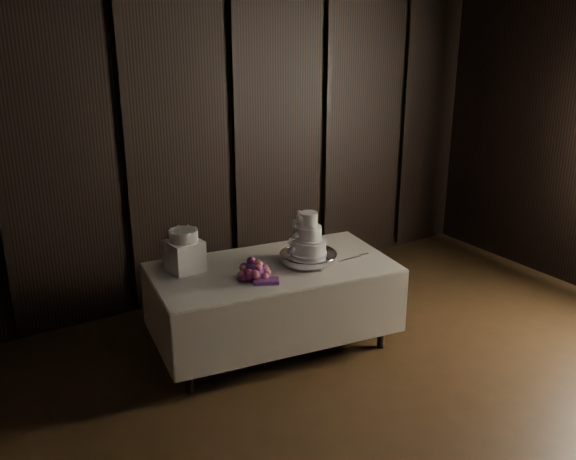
{
  "coord_description": "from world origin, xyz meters",
  "views": [
    {
      "loc": [
        -2.9,
        -2.06,
        2.8
      ],
      "look_at": [
        -0.23,
        2.17,
        1.05
      ],
      "focal_mm": 40.0,
      "sensor_mm": 36.0,
      "label": 1
    }
  ],
  "objects_px": {
    "cake_stand": "(308,258)",
    "bouquet": "(253,271)",
    "display_table": "(273,304)",
    "wedding_cake": "(307,238)",
    "box_pedestal": "(185,255)",
    "small_cake": "(184,236)"
  },
  "relations": [
    {
      "from": "display_table",
      "to": "wedding_cake",
      "type": "height_order",
      "value": "wedding_cake"
    },
    {
      "from": "display_table",
      "to": "small_cake",
      "type": "bearing_deg",
      "value": 162.06
    },
    {
      "from": "bouquet",
      "to": "box_pedestal",
      "type": "bearing_deg",
      "value": 128.69
    },
    {
      "from": "display_table",
      "to": "bouquet",
      "type": "xyz_separation_m",
      "value": [
        -0.27,
        -0.14,
        0.41
      ]
    },
    {
      "from": "small_cake",
      "to": "wedding_cake",
      "type": "bearing_deg",
      "value": -26.05
    },
    {
      "from": "cake_stand",
      "to": "bouquet",
      "type": "relative_size",
      "value": 1.17
    },
    {
      "from": "wedding_cake",
      "to": "bouquet",
      "type": "distance_m",
      "value": 0.55
    },
    {
      "from": "cake_stand",
      "to": "box_pedestal",
      "type": "distance_m",
      "value": 1.02
    },
    {
      "from": "display_table",
      "to": "cake_stand",
      "type": "bearing_deg",
      "value": -11.66
    },
    {
      "from": "bouquet",
      "to": "cake_stand",
      "type": "bearing_deg",
      "value": 4.1
    },
    {
      "from": "cake_stand",
      "to": "small_cake",
      "type": "height_order",
      "value": "small_cake"
    },
    {
      "from": "cake_stand",
      "to": "wedding_cake",
      "type": "relative_size",
      "value": 1.35
    },
    {
      "from": "wedding_cake",
      "to": "box_pedestal",
      "type": "distance_m",
      "value": 1.01
    },
    {
      "from": "wedding_cake",
      "to": "box_pedestal",
      "type": "xyz_separation_m",
      "value": [
        -0.9,
        0.44,
        -0.11
      ]
    },
    {
      "from": "display_table",
      "to": "wedding_cake",
      "type": "relative_size",
      "value": 5.94
    },
    {
      "from": "cake_stand",
      "to": "wedding_cake",
      "type": "height_order",
      "value": "wedding_cake"
    },
    {
      "from": "display_table",
      "to": "bouquet",
      "type": "relative_size",
      "value": 5.15
    },
    {
      "from": "cake_stand",
      "to": "box_pedestal",
      "type": "relative_size",
      "value": 1.86
    },
    {
      "from": "wedding_cake",
      "to": "small_cake",
      "type": "distance_m",
      "value": 1.0
    },
    {
      "from": "box_pedestal",
      "to": "display_table",
      "type": "bearing_deg",
      "value": -26.5
    },
    {
      "from": "cake_stand",
      "to": "display_table",
      "type": "bearing_deg",
      "value": 159.78
    },
    {
      "from": "box_pedestal",
      "to": "small_cake",
      "type": "relative_size",
      "value": 1.12
    }
  ]
}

